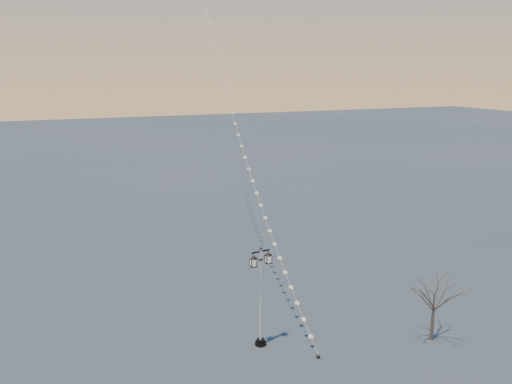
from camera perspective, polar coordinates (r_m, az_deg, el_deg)
ground at (r=26.99m, az=6.64°, el=-19.55°), size 300.00×300.00×0.00m
street_lamp at (r=28.08m, az=0.52°, el=-10.91°), size 1.41×0.62×5.58m
bare_tree at (r=30.47m, az=18.99°, el=-10.89°), size 2.17×2.17×3.60m
kite_train at (r=43.04m, az=-2.50°, el=11.64°), size 5.89×39.00×27.03m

